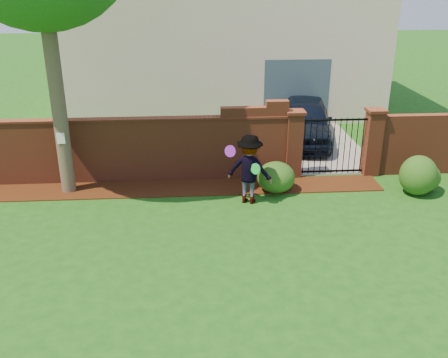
{
  "coord_description": "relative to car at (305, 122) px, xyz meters",
  "views": [
    {
      "loc": [
        -0.44,
        -8.84,
        5.32
      ],
      "look_at": [
        0.3,
        1.4,
        1.05
      ],
      "focal_mm": 40.29,
      "sensor_mm": 36.0,
      "label": 1
    }
  ],
  "objects": [
    {
      "name": "pillar_left",
      "position": [
        -0.95,
        -2.83,
        0.23
      ],
      "size": [
        0.5,
        0.5,
        1.88
      ],
      "color": "brown",
      "rests_on": "ground"
    },
    {
      "name": "driveway",
      "position": [
        0.15,
        1.17,
        -0.72
      ],
      "size": [
        3.2,
        8.0,
        0.01
      ],
      "primitive_type": "cube",
      "color": "gray",
      "rests_on": "ground"
    },
    {
      "name": "ground",
      "position": [
        -3.35,
        -6.83,
        -0.73
      ],
      "size": [
        80.0,
        80.0,
        0.01
      ],
      "primitive_type": "cube",
      "color": "#194C13",
      "rests_on": "ground"
    },
    {
      "name": "shrub_middle",
      "position": [
        1.98,
        -4.26,
        -0.21
      ],
      "size": [
        0.94,
        0.94,
        1.03
      ],
      "primitive_type": "ellipsoid",
      "color": "#194A16",
      "rests_on": "ground"
    },
    {
      "name": "car",
      "position": [
        0.0,
        0.0,
        0.0
      ],
      "size": [
        2.54,
        4.51,
        1.45
      ],
      "primitive_type": "imported",
      "rotation": [
        0.0,
        0.0,
        -0.21
      ],
      "color": "black",
      "rests_on": "ground"
    },
    {
      "name": "brick_wall",
      "position": [
        -5.36,
        -2.83,
        0.2
      ],
      "size": [
        8.7,
        0.31,
        2.16
      ],
      "color": "brown",
      "rests_on": "ground"
    },
    {
      "name": "brick_wall_return",
      "position": [
        3.25,
        -2.83,
        0.13
      ],
      "size": [
        4.0,
        0.25,
        1.7
      ],
      "primitive_type": "cube",
      "color": "brown",
      "rests_on": "ground"
    },
    {
      "name": "house",
      "position": [
        -2.35,
        5.17,
        2.44
      ],
      "size": [
        12.4,
        6.4,
        6.3
      ],
      "color": "beige",
      "rests_on": "ground"
    },
    {
      "name": "shrub_left",
      "position": [
        -1.59,
        -3.85,
        -0.32
      ],
      "size": [
        0.98,
        0.98,
        0.8
      ],
      "primitive_type": "ellipsoid",
      "color": "#194A16",
      "rests_on": "ground"
    },
    {
      "name": "mulch_bed",
      "position": [
        -4.3,
        -3.49,
        -0.71
      ],
      "size": [
        11.1,
        1.08,
        0.03
      ],
      "primitive_type": "cube",
      "color": "black",
      "rests_on": "ground"
    },
    {
      "name": "iron_gate",
      "position": [
        0.15,
        -2.83,
        0.13
      ],
      "size": [
        1.78,
        0.03,
        1.6
      ],
      "color": "black",
      "rests_on": "ground"
    },
    {
      "name": "shrub_right",
      "position": [
        2.19,
        -4.09,
        -0.33
      ],
      "size": [
        0.89,
        0.89,
        0.79
      ],
      "primitive_type": "ellipsoid",
      "color": "#194A16",
      "rests_on": "ground"
    },
    {
      "name": "pillar_right",
      "position": [
        1.25,
        -2.83,
        0.23
      ],
      "size": [
        0.5,
        0.5,
        1.88
      ],
      "color": "brown",
      "rests_on": "ground"
    },
    {
      "name": "frisbee_green",
      "position": [
        -2.24,
        -4.69,
        0.26
      ],
      "size": [
        0.24,
        0.22,
        0.27
      ],
      "primitive_type": "cylinder",
      "rotation": [
        1.43,
        0.0,
        -0.72
      ],
      "color": "green",
      "rests_on": "man"
    },
    {
      "name": "man",
      "position": [
        -2.37,
        -4.43,
        0.14
      ],
      "size": [
        1.28,
        1.02,
        1.73
      ],
      "primitive_type": "imported",
      "rotation": [
        0.0,
        0.0,
        2.75
      ],
      "color": "gray",
      "rests_on": "ground"
    },
    {
      "name": "frisbee_purple",
      "position": [
        -2.82,
        -4.35,
        0.6
      ],
      "size": [
        0.29,
        0.22,
        0.29
      ],
      "primitive_type": "cylinder",
      "rotation": [
        1.36,
        0.0,
        -0.51
      ],
      "color": "purple",
      "rests_on": "man"
    },
    {
      "name": "paper_notice",
      "position": [
        -6.95,
        -3.62,
        0.78
      ],
      "size": [
        0.2,
        0.01,
        0.28
      ],
      "primitive_type": "cube",
      "color": "white",
      "rests_on": "tree"
    }
  ]
}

